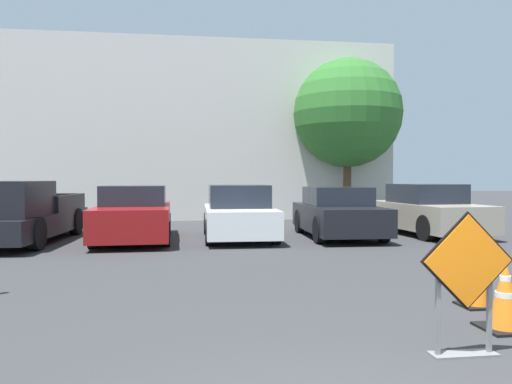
% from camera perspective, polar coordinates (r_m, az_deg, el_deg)
% --- Properties ---
extents(ground_plane, '(96.00, 96.00, 0.00)m').
position_cam_1_polar(ground_plane, '(12.85, -3.76, -5.96)').
color(ground_plane, '#333335').
extents(road_closed_sign, '(0.93, 0.20, 1.38)m').
position_cam_1_polar(road_closed_sign, '(5.15, 22.93, -8.88)').
color(road_closed_sign, black).
rests_on(road_closed_sign, ground_plane).
extents(traffic_cone_nearest, '(0.52, 0.52, 0.78)m').
position_cam_1_polar(traffic_cone_nearest, '(6.30, 26.58, -10.54)').
color(traffic_cone_nearest, black).
rests_on(traffic_cone_nearest, ground_plane).
extents(traffic_cone_second, '(0.43, 0.43, 0.81)m').
position_cam_1_polar(traffic_cone_second, '(7.24, 23.91, -8.84)').
color(traffic_cone_second, black).
rests_on(traffic_cone_second, ground_plane).
extents(traffic_cone_third, '(0.39, 0.39, 0.64)m').
position_cam_1_polar(traffic_cone_third, '(8.17, 22.71, -8.23)').
color(traffic_cone_third, black).
rests_on(traffic_cone_third, ground_plane).
extents(pickup_truck, '(2.23, 5.51, 1.62)m').
position_cam_1_polar(pickup_truck, '(14.16, -25.49, -2.43)').
color(pickup_truck, black).
rests_on(pickup_truck, ground_plane).
extents(parked_car_nearest, '(2.02, 4.61, 1.49)m').
position_cam_1_polar(parked_car_nearest, '(13.90, -13.74, -2.55)').
color(parked_car_nearest, maroon).
rests_on(parked_car_nearest, ground_plane).
extents(parked_car_second, '(1.96, 4.12, 1.50)m').
position_cam_1_polar(parked_car_second, '(13.89, -1.99, -2.54)').
color(parked_car_second, white).
rests_on(parked_car_second, ground_plane).
extents(parked_car_third, '(2.02, 4.25, 1.43)m').
position_cam_1_polar(parked_car_third, '(14.43, 9.32, -2.44)').
color(parked_car_third, black).
rests_on(parked_car_third, ground_plane).
extents(parked_car_fourth, '(2.15, 4.42, 1.51)m').
position_cam_1_polar(parked_car_fourth, '(15.72, 18.99, -2.07)').
color(parked_car_fourth, '#A39984').
rests_on(parked_car_fourth, ground_plane).
extents(building_facade_backdrop, '(17.55, 5.00, 7.27)m').
position_cam_1_polar(building_facade_backdrop, '(22.45, -8.51, 6.56)').
color(building_facade_backdrop, beige).
rests_on(building_facade_backdrop, ground_plane).
extents(street_tree_behind_lot, '(4.32, 4.32, 6.44)m').
position_cam_1_polar(street_tree_behind_lot, '(20.45, 10.42, 8.83)').
color(street_tree_behind_lot, '#513823').
rests_on(street_tree_behind_lot, ground_plane).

